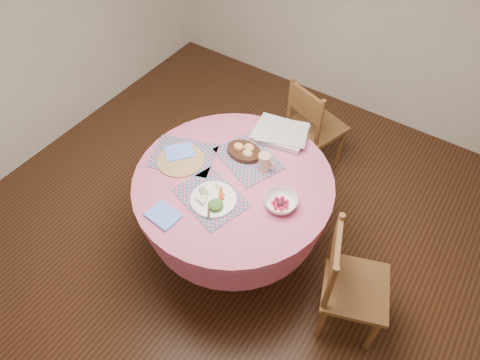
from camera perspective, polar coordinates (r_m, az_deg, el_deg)
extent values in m
plane|color=#331C0F|center=(3.22, -0.75, -8.71)|extent=(4.00, 4.00, 0.00)
cylinder|color=#C65C74|center=(2.63, -0.90, -0.25)|extent=(1.24, 1.24, 0.04)
cone|color=#C65C74|center=(2.76, -0.86, -2.54)|extent=(1.24, 1.24, 0.30)
cylinder|color=black|center=(3.03, -0.79, -6.51)|extent=(0.14, 0.14, 0.44)
cylinder|color=black|center=(3.19, -0.75, -8.43)|extent=(0.56, 0.56, 0.06)
cube|color=brown|center=(2.68, 15.15, -13.72)|extent=(0.50, 0.51, 0.04)
cylinder|color=brown|center=(2.81, 17.30, -19.03)|extent=(0.05, 0.05, 0.41)
cylinder|color=brown|center=(2.96, 17.57, -13.21)|extent=(0.05, 0.05, 0.41)
cylinder|color=brown|center=(2.77, 10.75, -18.11)|extent=(0.05, 0.05, 0.41)
cylinder|color=brown|center=(2.92, 11.52, -12.27)|extent=(0.05, 0.05, 0.41)
cylinder|color=brown|center=(2.38, 11.82, -14.00)|extent=(0.05, 0.05, 0.45)
cylinder|color=brown|center=(2.55, 12.59, -7.56)|extent=(0.05, 0.05, 0.45)
cube|color=brown|center=(2.39, 12.58, -9.57)|extent=(0.14, 0.32, 0.22)
cube|color=brown|center=(3.52, 10.18, 7.09)|extent=(0.49, 0.48, 0.04)
cylinder|color=brown|center=(3.68, 13.17, 4.32)|extent=(0.05, 0.05, 0.40)
cylinder|color=brown|center=(3.82, 9.74, 7.07)|extent=(0.05, 0.05, 0.40)
cylinder|color=brown|center=(3.51, 9.78, 2.25)|extent=(0.05, 0.05, 0.40)
cylinder|color=brown|center=(3.66, 6.31, 5.20)|extent=(0.05, 0.05, 0.40)
cylinder|color=brown|center=(3.20, 10.53, 7.28)|extent=(0.05, 0.05, 0.45)
cylinder|color=brown|center=(3.37, 6.69, 10.25)|extent=(0.05, 0.05, 0.45)
cube|color=brown|center=(3.23, 8.75, 10.01)|extent=(0.31, 0.13, 0.21)
cube|color=#13656B|center=(2.52, -3.91, -2.37)|extent=(0.47, 0.40, 0.01)
cube|color=#13656B|center=(2.77, -7.56, 3.24)|extent=(0.48, 0.42, 0.01)
cube|color=#13656B|center=(2.73, 1.16, 2.89)|extent=(0.48, 0.43, 0.01)
cylinder|color=#A77948|center=(2.74, -7.93, 2.68)|extent=(0.30, 0.30, 0.01)
cube|color=#628AFC|center=(2.47, -10.18, -4.66)|extent=(0.19, 0.16, 0.01)
cube|color=#628AFC|center=(2.78, -8.11, 3.71)|extent=(0.22, 0.23, 0.01)
cylinder|color=white|center=(2.50, -3.57, -2.58)|extent=(0.27, 0.27, 0.01)
ellipsoid|color=#21531C|center=(2.45, -2.61, -2.99)|extent=(0.12, 0.12, 0.04)
cylinder|color=beige|center=(2.46, -4.67, -3.19)|extent=(0.11, 0.11, 0.02)
cube|color=#907853|center=(2.50, -5.26, -2.19)|extent=(0.07, 0.06, 0.02)
cube|color=silver|center=(2.47, -3.62, -3.08)|extent=(0.09, 0.13, 0.00)
cylinder|color=black|center=(2.74, 0.53, 3.79)|extent=(0.23, 0.23, 0.03)
ellipsoid|color=tan|center=(2.73, -0.17, 4.65)|extent=(0.07, 0.06, 0.05)
ellipsoid|color=tan|center=(2.72, 1.24, 4.52)|extent=(0.07, 0.06, 0.05)
ellipsoid|color=tan|center=(2.69, 1.01, 3.73)|extent=(0.07, 0.06, 0.05)
cylinder|color=tan|center=(2.63, 3.30, 2.43)|extent=(0.08, 0.08, 0.12)
torus|color=tan|center=(2.61, 4.10, 2.04)|extent=(0.07, 0.01, 0.07)
imported|color=white|center=(2.47, 5.42, -2.99)|extent=(0.26, 0.26, 0.06)
sphere|color=red|center=(2.47, 6.21, -3.50)|extent=(0.03, 0.03, 0.03)
sphere|color=red|center=(2.49, 6.27, -2.87)|extent=(0.03, 0.03, 0.03)
sphere|color=red|center=(2.50, 5.69, -2.42)|extent=(0.03, 0.03, 0.03)
sphere|color=red|center=(2.50, 4.90, -2.47)|extent=(0.03, 0.03, 0.03)
sphere|color=red|center=(2.48, 4.49, -2.99)|extent=(0.03, 0.03, 0.03)
sphere|color=red|center=(2.46, 4.77, -3.60)|extent=(0.03, 0.03, 0.03)
sphere|color=red|center=(2.45, 5.54, -3.83)|extent=(0.03, 0.03, 0.03)
sphere|color=#441324|center=(2.48, 5.42, -3.05)|extent=(0.05, 0.05, 0.05)
cube|color=silver|center=(2.88, 5.38, 6.28)|extent=(0.39, 0.33, 0.03)
cube|color=silver|center=(2.86, 5.75, 6.44)|extent=(0.39, 0.34, 0.01)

